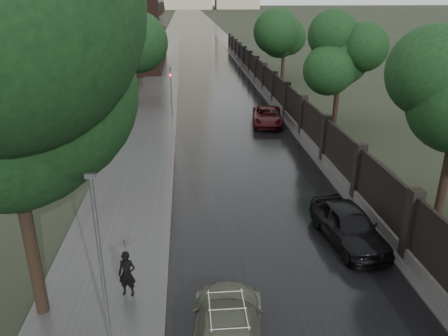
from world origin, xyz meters
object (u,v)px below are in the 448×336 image
(lamp_post, at_px, (101,264))
(tree_right_b, at_px, (340,56))
(car_right_near, at_px, (349,225))
(tree_left_near, at_px, (4,103))
(tree_right_c, at_px, (284,34))
(traffic_light, at_px, (171,88))
(tree_left_far, at_px, (126,42))
(car_right_far, at_px, (267,116))
(volga_sedan, at_px, (227,332))
(pedestrian_umbrella, at_px, (125,251))

(lamp_post, bearing_deg, tree_right_b, 57.82)
(car_right_near, bearing_deg, tree_left_near, -169.87)
(tree_right_c, height_order, traffic_light, tree_right_c)
(tree_left_far, bearing_deg, car_right_near, -65.47)
(tree_left_far, xyz_separation_m, car_right_near, (10.85, -23.77, -4.51))
(car_right_far, bearing_deg, traffic_light, 169.36)
(volga_sedan, bearing_deg, car_right_near, -128.49)
(tree_left_far, distance_m, tree_right_b, 17.45)
(tree_left_near, height_order, volga_sedan, tree_left_near)
(volga_sedan, bearing_deg, pedestrian_umbrella, -34.74)
(tree_right_b, height_order, traffic_light, tree_right_b)
(car_right_far, bearing_deg, pedestrian_umbrella, -104.80)
(tree_left_near, relative_size, tree_right_b, 1.31)
(lamp_post, bearing_deg, tree_right_c, 71.48)
(tree_left_near, xyz_separation_m, pedestrian_umbrella, (2.45, 0.56, -4.70))
(tree_right_b, bearing_deg, car_right_near, -106.44)
(car_right_far, bearing_deg, tree_right_c, 81.98)
(tree_right_c, height_order, lamp_post, tree_right_c)
(volga_sedan, distance_m, car_right_far, 22.21)
(tree_left_near, xyz_separation_m, volga_sedan, (5.32, -1.94, -5.74))
(lamp_post, bearing_deg, car_right_far, 69.09)
(tree_left_near, bearing_deg, volga_sedan, -20.01)
(tree_right_b, relative_size, volga_sedan, 1.49)
(car_right_far, bearing_deg, volga_sedan, -95.47)
(traffic_light, bearing_deg, pedestrian_umbrella, -92.26)
(tree_right_c, height_order, pedestrian_umbrella, tree_right_c)
(tree_left_far, bearing_deg, tree_left_near, -89.15)
(tree_left_near, bearing_deg, tree_left_far, 90.85)
(car_right_near, xyz_separation_m, car_right_far, (-0.15, 16.47, -0.10))
(pedestrian_umbrella, bearing_deg, tree_left_far, 108.04)
(lamp_post, relative_size, pedestrian_umbrella, 2.18)
(lamp_post, relative_size, traffic_light, 1.28)
(tree_right_c, bearing_deg, pedestrian_umbrella, -109.14)
(tree_left_far, bearing_deg, lamp_post, -84.79)
(car_right_near, bearing_deg, car_right_far, 83.44)
(lamp_post, bearing_deg, traffic_light, 87.32)
(volga_sedan, bearing_deg, tree_left_near, -13.74)
(tree_left_far, distance_m, car_right_far, 13.75)
(tree_left_near, xyz_separation_m, tree_right_c, (15.10, 37.00, -1.47))
(traffic_light, bearing_deg, tree_left_far, 126.47)
(tree_left_near, height_order, tree_right_b, tree_left_near)
(lamp_post, bearing_deg, tree_left_far, 95.21)
(tree_right_c, bearing_deg, volga_sedan, -104.10)
(tree_left_far, distance_m, traffic_light, 6.84)
(pedestrian_umbrella, bearing_deg, traffic_light, 99.62)
(car_right_far, bearing_deg, car_right_near, -82.00)
(tree_right_c, relative_size, traffic_light, 1.75)
(tree_right_b, xyz_separation_m, pedestrian_umbrella, (-12.65, -18.44, -3.23))
(tree_right_c, distance_m, volga_sedan, 40.37)
(tree_left_far, height_order, car_right_near, tree_left_far)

